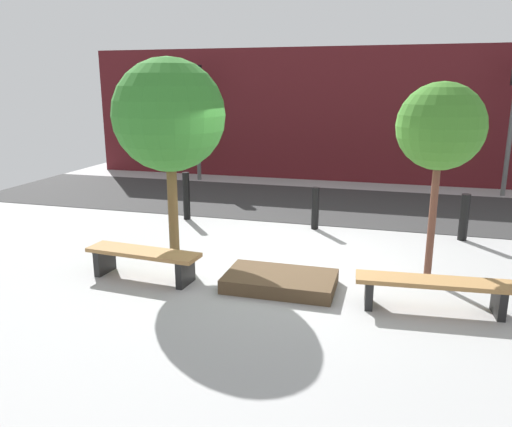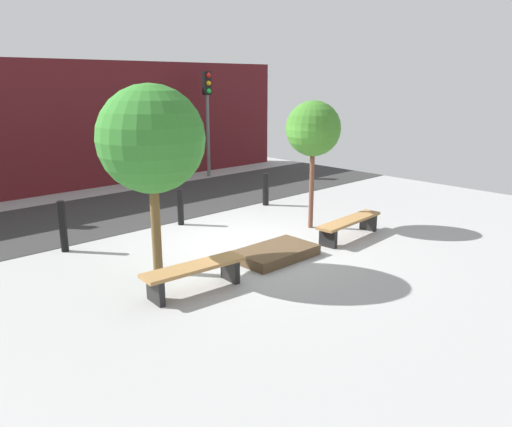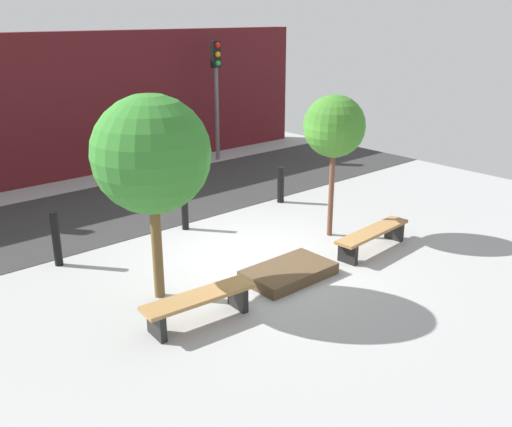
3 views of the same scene
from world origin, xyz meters
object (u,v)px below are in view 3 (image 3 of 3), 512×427
(tree_behind_left_bench, at_px, (151,155))
(planter_bed, at_px, (289,272))
(bench_left, at_px, (199,303))
(bollard_far_left, at_px, (56,239))
(traffic_light_mid_west, at_px, (216,79))
(bollard_center, at_px, (281,185))
(bench_right, at_px, (373,235))
(bollard_left, at_px, (185,210))
(tree_behind_right_bench, at_px, (334,127))

(tree_behind_left_bench, bearing_deg, planter_bed, -23.59)
(bench_left, bearing_deg, bollard_far_left, 106.98)
(tree_behind_left_bench, xyz_separation_m, traffic_light_mid_west, (6.37, 6.70, 0.13))
(bollard_center, bearing_deg, bench_right, -102.42)
(planter_bed, height_order, bollard_left, bollard_left)
(bench_left, distance_m, traffic_light_mid_west, 10.31)
(bench_left, height_order, bollard_far_left, bollard_far_left)
(bollard_far_left, bearing_deg, bench_right, -34.62)
(tree_behind_left_bench, bearing_deg, bollard_far_left, 108.13)
(tree_behind_right_bench, xyz_separation_m, bollard_left, (-2.07, 2.26, -1.84))
(planter_bed, bearing_deg, bollard_left, 90.00)
(tree_behind_right_bench, relative_size, bollard_center, 3.27)
(bollard_far_left, height_order, traffic_light_mid_west, traffic_light_mid_west)
(traffic_light_mid_west, bearing_deg, tree_behind_left_bench, -133.56)
(tree_behind_right_bench, xyz_separation_m, bollard_far_left, (-4.88, 2.26, -1.76))
(bench_right, xyz_separation_m, tree_behind_right_bench, (0.00, 1.10, 1.96))
(tree_behind_right_bench, bearing_deg, planter_bed, -156.41)
(planter_bed, relative_size, bollard_far_left, 1.53)
(planter_bed, bearing_deg, bollard_center, 48.43)
(planter_bed, height_order, traffic_light_mid_west, traffic_light_mid_west)
(bench_left, relative_size, bollard_far_left, 1.74)
(traffic_light_mid_west, bearing_deg, bollard_far_left, -148.04)
(traffic_light_mid_west, bearing_deg, bench_right, -106.00)
(planter_bed, xyz_separation_m, bollard_center, (2.81, 3.17, 0.34))
(bench_left, distance_m, tree_behind_right_bench, 4.70)
(bench_left, xyz_separation_m, tree_behind_right_bench, (4.14, 1.10, 1.95))
(bollard_left, distance_m, traffic_light_mid_west, 6.52)
(bench_left, bearing_deg, traffic_light_mid_west, 55.33)
(tree_behind_left_bench, bearing_deg, bollard_left, 47.60)
(planter_bed, distance_m, tree_behind_right_bench, 3.13)
(planter_bed, distance_m, bollard_center, 4.25)
(planter_bed, bearing_deg, bench_left, -174.48)
(tree_behind_left_bench, distance_m, traffic_light_mid_west, 9.25)
(tree_behind_left_bench, distance_m, bollard_center, 5.71)
(tree_behind_right_bench, bearing_deg, bench_left, -165.07)
(bollard_left, relative_size, bollard_center, 0.97)
(bollard_left, bearing_deg, tree_behind_right_bench, -47.60)
(tree_behind_right_bench, height_order, bollard_center, tree_behind_right_bench)
(tree_behind_right_bench, bearing_deg, tree_behind_left_bench, 180.00)
(planter_bed, distance_m, bollard_far_left, 4.25)
(planter_bed, bearing_deg, bench_right, -5.52)
(bollard_left, bearing_deg, tree_behind_left_bench, -132.40)
(bench_left, height_order, traffic_light_mid_west, traffic_light_mid_west)
(bench_right, relative_size, traffic_light_mid_west, 0.55)
(tree_behind_left_bench, bearing_deg, bench_left, -90.00)
(bench_right, distance_m, bollard_far_left, 5.93)
(bollard_center, xyz_separation_m, traffic_light_mid_west, (1.50, 4.44, 2.06))
(bollard_far_left, distance_m, bollard_left, 2.81)
(bench_right, relative_size, bollard_far_left, 1.93)
(bollard_far_left, bearing_deg, bench_left, -77.58)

